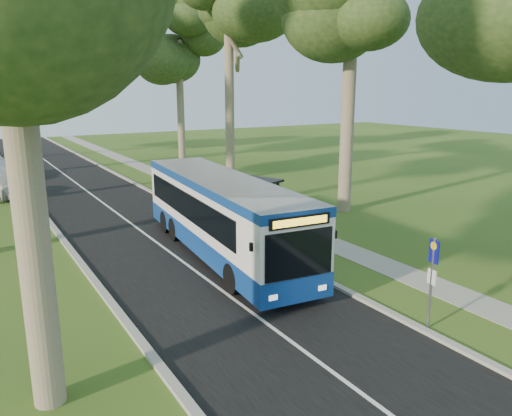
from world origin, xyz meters
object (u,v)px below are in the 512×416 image
(bus_stop_sign, at_px, (432,273))
(litter_bin, at_px, (302,248))
(bus, at_px, (222,216))
(car_white, at_px, (4,185))
(bus_shelter, at_px, (258,194))

(bus_stop_sign, height_order, litter_bin, bus_stop_sign)
(bus, bearing_deg, car_white, 115.76)
(bus_stop_sign, distance_m, litter_bin, 6.85)
(bus_shelter, bearing_deg, bus_stop_sign, -118.12)
(car_white, bearing_deg, bus_shelter, -77.35)
(bus, distance_m, bus_shelter, 4.23)
(bus, height_order, car_white, bus)
(car_white, bearing_deg, litter_bin, -85.89)
(bus_shelter, bearing_deg, car_white, 101.72)
(car_white, bearing_deg, bus_stop_sign, -92.84)
(bus_shelter, xyz_separation_m, car_white, (-9.75, 14.57, -0.96))
(bus, height_order, bus_stop_sign, bus)
(bus, height_order, litter_bin, bus)
(bus_stop_sign, relative_size, bus_shelter, 0.84)
(bus, relative_size, bus_stop_sign, 4.60)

